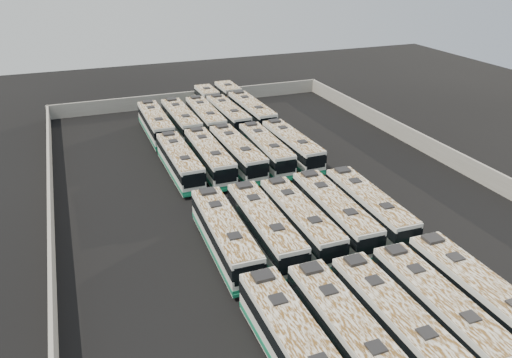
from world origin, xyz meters
name	(u,v)px	position (x,y,z in m)	size (l,w,h in m)	color
ground	(279,198)	(0.00, 0.00, 0.00)	(140.00, 140.00, 0.00)	black
perimeter_wall	(280,188)	(0.00, 0.00, 1.10)	(45.20, 73.20, 2.20)	gray
bus_front_far_left	(296,348)	(-8.44, -21.94, 1.87)	(2.88, 12.98, 3.65)	silver
bus_front_left	(348,336)	(-4.93, -22.14, 1.83)	(2.71, 12.73, 3.59)	silver
bus_front_center	(396,323)	(-1.45, -22.21, 1.80)	(2.75, 12.50, 3.52)	silver
bus_front_right	(438,309)	(2.05, -22.02, 1.78)	(2.75, 12.36, 3.48)	silver
bus_front_far_right	(480,297)	(5.49, -22.13, 1.85)	(2.82, 12.87, 3.62)	silver
bus_midfront_far_left	(225,235)	(-8.52, -7.98, 1.85)	(2.98, 12.86, 3.61)	silver
bus_midfront_left	(264,227)	(-4.92, -7.98, 1.85)	(2.89, 12.86, 3.62)	silver
bus_midfront_center	(300,220)	(-1.50, -7.91, 1.81)	(2.67, 12.55, 3.54)	silver
bus_midfront_right	(334,213)	(1.96, -7.86, 1.85)	(3.02, 12.89, 3.62)	silver
bus_midfront_far_right	(369,207)	(5.57, -7.98, 1.81)	(2.96, 12.59, 3.53)	silver
bus_midback_far_left	(180,161)	(-8.42, 9.08, 1.79)	(2.81, 12.47, 3.50)	silver
bus_midback_left	(209,157)	(-4.97, 9.04, 1.83)	(2.72, 12.72, 3.58)	silver
bus_midback_center	(237,153)	(-1.56, 9.01, 1.84)	(3.01, 12.84, 3.60)	silver
bus_midback_right	(266,150)	(2.02, 8.92, 1.79)	(2.81, 12.46, 3.50)	silver
bus_midback_far_right	(292,146)	(5.47, 8.89, 1.79)	(2.90, 12.50, 3.51)	silver
bus_back_far_left	(156,124)	(-8.53, 22.97, 1.85)	(2.77, 12.86, 3.62)	silver
bus_back_left	(181,121)	(-4.96, 23.02, 1.86)	(2.96, 12.92, 3.63)	silver
bus_back_center	(205,118)	(-1.44, 23.13, 1.82)	(2.80, 12.68, 3.57)	silver
bus_back_right	(221,109)	(1.88, 26.49, 1.78)	(3.06, 19.31, 3.49)	silver
bus_back_far_right	(243,106)	(5.50, 26.61, 1.86)	(2.99, 20.14, 3.65)	silver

